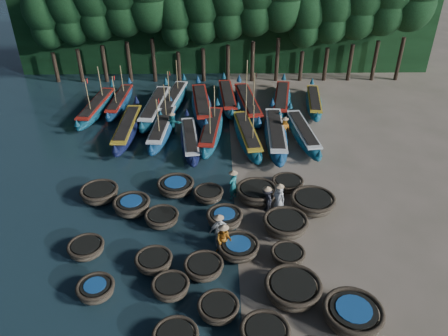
{
  "coord_description": "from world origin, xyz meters",
  "views": [
    {
      "loc": [
        -0.94,
        -19.77,
        15.01
      ],
      "look_at": [
        -0.57,
        2.17,
        1.3
      ],
      "focal_mm": 35.0,
      "sensor_mm": 36.0,
      "label": 1
    }
  ],
  "objects_px": {
    "coracle_9": "(353,314)",
    "coracle_17": "(225,218)",
    "coracle_23": "(256,193)",
    "coracle_8": "(293,289)",
    "long_boat_11": "(155,107)",
    "fisherman_4": "(219,230)",
    "coracle_5": "(96,289)",
    "coracle_12": "(204,267)",
    "long_boat_3": "(162,128)",
    "fisherman_2": "(224,239)",
    "long_boat_15": "(248,104)",
    "coracle_3": "(265,334)",
    "coracle_7": "(218,308)",
    "long_boat_10": "(120,102)",
    "long_boat_13": "(202,105)",
    "long_boat_12": "(173,100)",
    "coracle_20": "(100,193)",
    "fisherman_0": "(279,197)",
    "long_boat_9": "(97,107)",
    "coracle_6": "(171,287)",
    "coracle_15": "(132,205)",
    "coracle_18": "(285,224)",
    "fisherman_6": "(285,127)",
    "fisherman_5": "(172,123)",
    "coracle_11": "(154,261)",
    "coracle_24": "(288,183)",
    "fisherman_3": "(267,199)",
    "coracle_14": "(288,255)",
    "long_boat_5": "(211,130)",
    "long_boat_14": "(227,98)",
    "long_boat_7": "(276,134)",
    "coracle_19": "(313,202)",
    "coracle_13": "(238,248)",
    "long_boat_16": "(281,100)",
    "coracle_21": "(176,186)",
    "coracle_22": "(209,194)",
    "long_boat_6": "(247,135)",
    "fisherman_1": "(233,184)",
    "coracle_16": "(162,218)",
    "long_boat_4": "(190,140)",
    "long_boat_2": "(127,128)"
  },
  "relations": [
    {
      "from": "long_boat_14",
      "to": "fisherman_0",
      "type": "relative_size",
      "value": 4.39
    },
    {
      "from": "coracle_16",
      "to": "long_boat_7",
      "type": "relative_size",
      "value": 0.22
    },
    {
      "from": "coracle_13",
      "to": "long_boat_16",
      "type": "xyz_separation_m",
      "value": [
        4.4,
        17.74,
        0.17
      ]
    },
    {
      "from": "long_boat_2",
      "to": "long_boat_4",
      "type": "relative_size",
      "value": 1.14
    },
    {
      "from": "coracle_18",
      "to": "long_boat_9",
      "type": "height_order",
      "value": "long_boat_9"
    },
    {
      "from": "long_boat_10",
      "to": "long_boat_7",
      "type": "bearing_deg",
      "value": -23.49
    },
    {
      "from": "coracle_14",
      "to": "coracle_22",
      "type": "xyz_separation_m",
      "value": [
        -3.87,
        5.06,
        0.03
      ]
    },
    {
      "from": "coracle_22",
      "to": "fisherman_5",
      "type": "height_order",
      "value": "fisherman_5"
    },
    {
      "from": "coracle_6",
      "to": "long_boat_3",
      "type": "height_order",
      "value": "long_boat_3"
    },
    {
      "from": "long_boat_9",
      "to": "fisherman_2",
      "type": "distance_m",
      "value": 19.2
    },
    {
      "from": "coracle_22",
      "to": "long_boat_5",
      "type": "distance_m",
      "value": 7.78
    },
    {
      "from": "coracle_8",
      "to": "coracle_18",
      "type": "height_order",
      "value": "coracle_8"
    },
    {
      "from": "coracle_11",
      "to": "coracle_24",
      "type": "distance_m",
      "value": 9.72
    },
    {
      "from": "long_boat_11",
      "to": "fisherman_2",
      "type": "distance_m",
      "value": 17.04
    },
    {
      "from": "fisherman_4",
      "to": "coracle_5",
      "type": "bearing_deg",
      "value": -174.42
    },
    {
      "from": "coracle_15",
      "to": "long_boat_2",
      "type": "relative_size",
      "value": 0.3
    },
    {
      "from": "coracle_14",
      "to": "fisherman_4",
      "type": "distance_m",
      "value": 3.57
    },
    {
      "from": "coracle_19",
      "to": "fisherman_0",
      "type": "height_order",
      "value": "fisherman_0"
    },
    {
      "from": "coracle_6",
      "to": "long_boat_6",
      "type": "relative_size",
      "value": 0.25
    },
    {
      "from": "coracle_21",
      "to": "coracle_17",
      "type": "bearing_deg",
      "value": -47.53
    },
    {
      "from": "fisherman_0",
      "to": "coracle_3",
      "type": "bearing_deg",
      "value": -53.48
    },
    {
      "from": "coracle_11",
      "to": "coracle_13",
      "type": "bearing_deg",
      "value": 12.08
    },
    {
      "from": "fisherman_1",
      "to": "coracle_11",
      "type": "bearing_deg",
      "value": 6.99
    },
    {
      "from": "coracle_3",
      "to": "coracle_19",
      "type": "xyz_separation_m",
      "value": [
        3.5,
        8.54,
        0.05
      ]
    },
    {
      "from": "coracle_9",
      "to": "fisherman_3",
      "type": "distance_m",
      "value": 8.13
    },
    {
      "from": "coracle_9",
      "to": "coracle_17",
      "type": "xyz_separation_m",
      "value": [
        -5.14,
        6.38,
        -0.02
      ]
    },
    {
      "from": "long_boat_12",
      "to": "fisherman_6",
      "type": "relative_size",
      "value": 4.75
    },
    {
      "from": "coracle_12",
      "to": "long_boat_12",
      "type": "relative_size",
      "value": 0.23
    },
    {
      "from": "long_boat_7",
      "to": "coracle_16",
      "type": "bearing_deg",
      "value": -125.18
    },
    {
      "from": "coracle_20",
      "to": "fisherman_0",
      "type": "distance_m",
      "value": 10.28
    },
    {
      "from": "coracle_7",
      "to": "coracle_3",
      "type": "bearing_deg",
      "value": -36.18
    },
    {
      "from": "coracle_17",
      "to": "long_boat_11",
      "type": "height_order",
      "value": "long_boat_11"
    },
    {
      "from": "coracle_18",
      "to": "fisherman_0",
      "type": "height_order",
      "value": "fisherman_0"
    },
    {
      "from": "long_boat_10",
      "to": "long_boat_11",
      "type": "height_order",
      "value": "long_boat_10"
    },
    {
      "from": "coracle_14",
      "to": "coracle_24",
      "type": "bearing_deg",
      "value": 81.99
    },
    {
      "from": "coracle_12",
      "to": "long_boat_3",
      "type": "height_order",
      "value": "long_boat_3"
    },
    {
      "from": "coracle_3",
      "to": "fisherman_3",
      "type": "bearing_deg",
      "value": 83.89
    },
    {
      "from": "long_boat_13",
      "to": "fisherman_5",
      "type": "relative_size",
      "value": 5.09
    },
    {
      "from": "long_boat_5",
      "to": "fisherman_2",
      "type": "distance_m",
      "value": 12.22
    },
    {
      "from": "long_boat_14",
      "to": "fisherman_3",
      "type": "bearing_deg",
      "value": -86.5
    },
    {
      "from": "coracle_23",
      "to": "coracle_8",
      "type": "bearing_deg",
      "value": -82.08
    },
    {
      "from": "coracle_3",
      "to": "coracle_7",
      "type": "bearing_deg",
      "value": 143.82
    },
    {
      "from": "long_boat_10",
      "to": "long_boat_13",
      "type": "distance_m",
      "value": 6.89
    },
    {
      "from": "coracle_19",
      "to": "coracle_23",
      "type": "bearing_deg",
      "value": 162.61
    },
    {
      "from": "fisherman_2",
      "to": "long_boat_15",
      "type": "bearing_deg",
      "value": 98.53
    },
    {
      "from": "coracle_18",
      "to": "long_boat_15",
      "type": "distance_m",
      "value": 15.28
    },
    {
      "from": "coracle_12",
      "to": "long_boat_10",
      "type": "distance_m",
      "value": 20.38
    },
    {
      "from": "coracle_8",
      "to": "long_boat_4",
      "type": "relative_size",
      "value": 0.35
    },
    {
      "from": "coracle_15",
      "to": "long_boat_15",
      "type": "relative_size",
      "value": 0.28
    },
    {
      "from": "long_boat_12",
      "to": "long_boat_15",
      "type": "distance_m",
      "value": 6.24
    }
  ]
}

